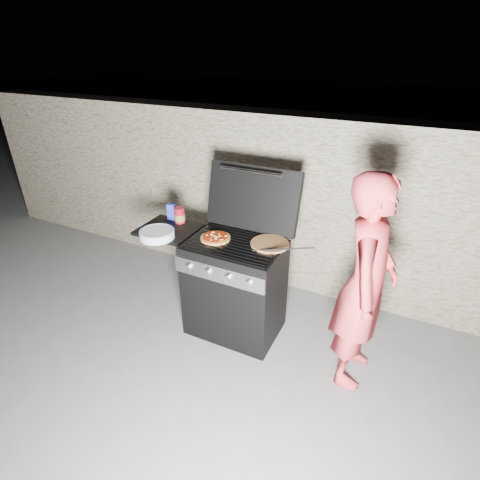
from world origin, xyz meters
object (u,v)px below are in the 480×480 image
at_px(gas_grill, 211,281).
at_px(sauce_jar, 180,215).
at_px(person, 365,285).
at_px(pizza_topped, 215,237).

xyz_separation_m(gas_grill, sauce_jar, (-0.39, 0.15, 0.52)).
xyz_separation_m(gas_grill, person, (1.32, -0.04, 0.39)).
xyz_separation_m(gas_grill, pizza_topped, (0.07, -0.01, 0.47)).
relative_size(pizza_topped, sauce_jar, 1.72).
bearing_deg(person, gas_grill, 87.76).
height_order(pizza_topped, sauce_jar, sauce_jar).
xyz_separation_m(pizza_topped, person, (1.25, -0.04, -0.08)).
height_order(sauce_jar, person, person).
bearing_deg(pizza_topped, person, -1.65).
distance_m(pizza_topped, sauce_jar, 0.49).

